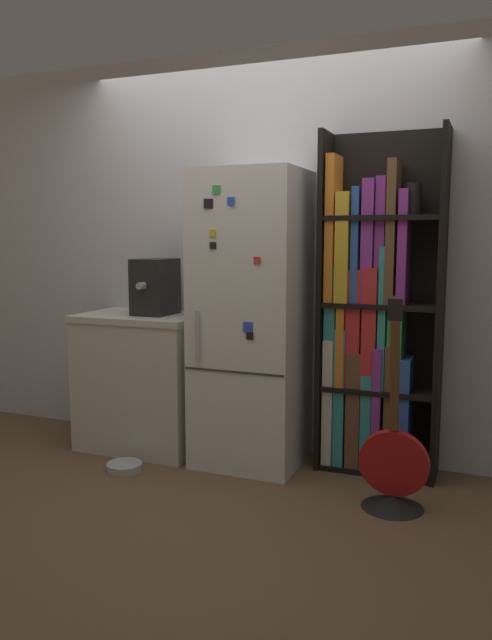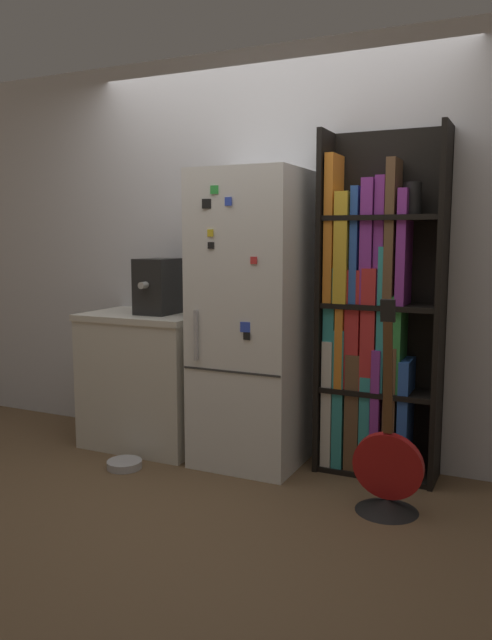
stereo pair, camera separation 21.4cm
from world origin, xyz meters
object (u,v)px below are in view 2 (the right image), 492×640
object	(u,v)px
refrigerator	(251,320)
bookshelf	(371,325)
guitar	(387,481)
pet_bowl	(124,464)
espresso_machine	(158,286)

from	to	relation	value
refrigerator	bookshelf	distance (m)	0.73
refrigerator	guitar	bearing A→B (deg)	-21.10
pet_bowl	guitar	bearing A→B (deg)	2.83
espresso_machine	pet_bowl	world-z (taller)	espresso_machine
guitar	pet_bowl	size ratio (longest dim) A/B	5.17
espresso_machine	guitar	bearing A→B (deg)	-13.19
refrigerator	guitar	world-z (taller)	refrigerator
bookshelf	espresso_machine	distance (m)	1.41
guitar	pet_bowl	distance (m)	1.60
guitar	bookshelf	bearing A→B (deg)	114.18
refrigerator	espresso_machine	distance (m)	0.71
guitar	pet_bowl	bearing A→B (deg)	-177.17
bookshelf	pet_bowl	world-z (taller)	bookshelf
bookshelf	pet_bowl	distance (m)	1.72
bookshelf	refrigerator	bearing A→B (deg)	-167.75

